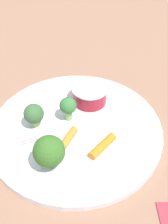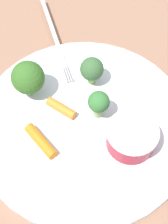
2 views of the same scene
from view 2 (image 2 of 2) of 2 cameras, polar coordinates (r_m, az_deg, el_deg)
The scene contains 9 objects.
ground_plane at distance 0.45m, azimuth -0.02°, elevation -2.28°, with size 2.40×2.40×0.00m, color #936A52.
plate at distance 0.45m, azimuth -0.03°, elevation -1.90°, with size 0.29×0.29×0.01m, color white.
sauce_cup at distance 0.42m, azimuth 8.30°, elevation -4.37°, with size 0.07×0.07×0.03m.
broccoli_floret_0 at distance 0.46m, azimuth 1.38°, elevation 7.46°, with size 0.03×0.03×0.04m.
broccoli_floret_1 at distance 0.45m, azimuth -9.77°, elevation 5.93°, with size 0.05×0.05×0.06m.
broccoli_floret_2 at distance 0.43m, azimuth 2.59°, elevation 1.61°, with size 0.03×0.03×0.05m.
carrot_stick_0 at distance 0.42m, azimuth -7.57°, elevation -5.04°, with size 0.01×0.01×0.05m, color orange.
carrot_stick_1 at distance 0.45m, azimuth -3.99°, elevation 0.67°, with size 0.01×0.01×0.04m, color orange.
fork at distance 0.54m, azimuth -5.05°, elevation 12.82°, with size 0.19×0.07×0.00m.
Camera 2 is at (-0.23, -0.01, 0.39)m, focal length 52.27 mm.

